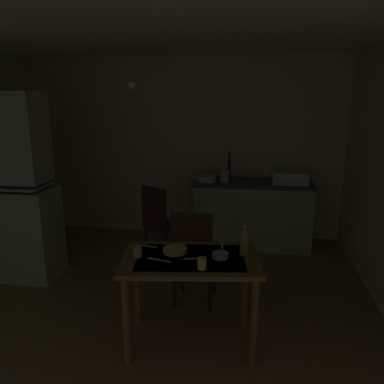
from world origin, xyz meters
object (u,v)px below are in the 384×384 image
(chair_far_side, at_px, (194,256))
(hutch_cabinet, at_px, (6,194))
(chair_by_counter, at_px, (161,223))
(serving_bowl_wide, at_px, (220,255))
(teacup_mint, at_px, (137,252))
(glass_bottle, at_px, (244,241))
(hand_pump, at_px, (229,168))
(mixing_bowl_counter, at_px, (206,178))
(sink_basin, at_px, (289,177))
(dining_table, at_px, (191,270))

(chair_far_side, bearing_deg, hutch_cabinet, 170.57)
(chair_by_counter, height_order, serving_bowl_wide, chair_by_counter)
(teacup_mint, bearing_deg, chair_by_counter, 96.23)
(teacup_mint, bearing_deg, glass_bottle, 10.83)
(hand_pump, height_order, mixing_bowl_counter, hand_pump)
(sink_basin, xyz_separation_m, mixing_bowl_counter, (-1.07, -0.05, -0.04))
(sink_basin, bearing_deg, chair_by_counter, -155.31)
(hutch_cabinet, bearing_deg, dining_table, -22.83)
(sink_basin, xyz_separation_m, serving_bowl_wide, (-0.73, -2.18, -0.18))
(chair_by_counter, relative_size, teacup_mint, 11.11)
(chair_far_side, xyz_separation_m, serving_bowl_wide, (0.28, -0.53, 0.26))
(dining_table, bearing_deg, mixing_bowl_counter, 92.91)
(dining_table, bearing_deg, teacup_mint, -173.01)
(hand_pump, relative_size, chair_far_side, 0.40)
(serving_bowl_wide, bearing_deg, dining_table, -173.57)
(hand_pump, relative_size, glass_bottle, 1.37)
(sink_basin, xyz_separation_m, hand_pump, (-0.78, 0.05, 0.09))
(sink_basin, bearing_deg, chair_far_side, -121.66)
(hand_pump, bearing_deg, chair_far_side, -97.81)
(sink_basin, relative_size, chair_far_side, 0.46)
(sink_basin, distance_m, dining_table, 2.43)
(chair_far_side, bearing_deg, glass_bottle, -44.09)
(mixing_bowl_counter, xyz_separation_m, serving_bowl_wide, (0.34, -2.13, -0.14))
(chair_by_counter, xyz_separation_m, glass_bottle, (0.99, -1.39, 0.37))
(serving_bowl_wide, height_order, glass_bottle, glass_bottle)
(hutch_cabinet, height_order, chair_far_side, hutch_cabinet)
(dining_table, distance_m, glass_bottle, 0.48)
(dining_table, distance_m, chair_by_counter, 1.61)
(hutch_cabinet, xyz_separation_m, hand_pump, (2.33, 1.34, 0.10))
(dining_table, height_order, serving_bowl_wide, serving_bowl_wide)
(hand_pump, xyz_separation_m, mixing_bowl_counter, (-0.29, -0.10, -0.13))
(glass_bottle, bearing_deg, serving_bowl_wide, -155.86)
(chair_far_side, height_order, chair_by_counter, chair_far_side)
(dining_table, relative_size, glass_bottle, 4.03)
(sink_basin, height_order, hand_pump, hand_pump)
(hutch_cabinet, xyz_separation_m, glass_bottle, (2.56, -0.80, -0.08))
(mixing_bowl_counter, height_order, teacup_mint, mixing_bowl_counter)
(hutch_cabinet, distance_m, glass_bottle, 2.68)
(hutch_cabinet, relative_size, dining_table, 1.76)
(hutch_cabinet, height_order, sink_basin, hutch_cabinet)
(dining_table, bearing_deg, glass_bottle, 14.57)
(dining_table, relative_size, chair_by_counter, 1.20)
(hutch_cabinet, bearing_deg, teacup_mint, -28.83)
(hand_pump, height_order, chair_by_counter, hand_pump)
(mixing_bowl_counter, height_order, glass_bottle, glass_bottle)
(sink_basin, bearing_deg, hutch_cabinet, -157.35)
(mixing_bowl_counter, distance_m, glass_bottle, 2.11)
(hutch_cabinet, bearing_deg, glass_bottle, -17.29)
(hutch_cabinet, bearing_deg, serving_bowl_wide, -20.26)
(hand_pump, distance_m, teacup_mint, 2.39)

